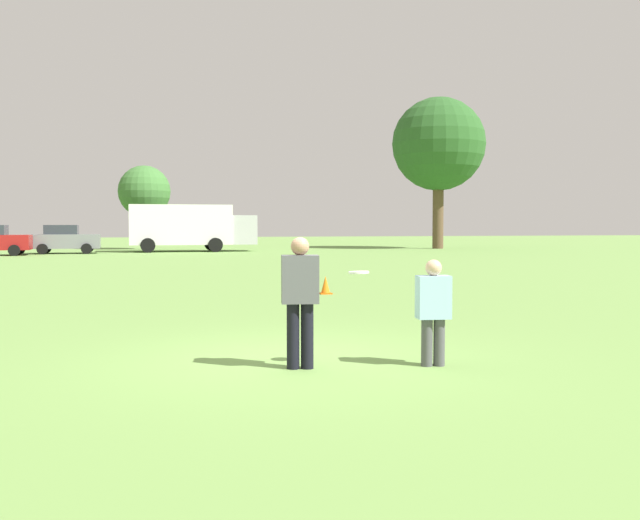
{
  "coord_description": "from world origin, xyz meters",
  "views": [
    {
      "loc": [
        -1.99,
        -9.44,
        1.85
      ],
      "look_at": [
        0.79,
        1.61,
        1.28
      ],
      "focal_mm": 39.89,
      "sensor_mm": 36.0,
      "label": 1
    }
  ],
  "objects_px": {
    "player_thrower": "(300,295)",
    "box_truck": "(190,226)",
    "parked_car_center": "(65,239)",
    "traffic_cone": "(325,285)",
    "frisbee": "(359,272)",
    "player_defender": "(433,307)"
  },
  "relations": [
    {
      "from": "player_thrower",
      "to": "traffic_cone",
      "type": "distance_m",
      "value": 9.85
    },
    {
      "from": "player_thrower",
      "to": "frisbee",
      "type": "height_order",
      "value": "player_thrower"
    },
    {
      "from": "player_defender",
      "to": "parked_car_center",
      "type": "height_order",
      "value": "parked_car_center"
    },
    {
      "from": "parked_car_center",
      "to": "traffic_cone",
      "type": "bearing_deg",
      "value": -72.19
    },
    {
      "from": "player_thrower",
      "to": "box_truck",
      "type": "relative_size",
      "value": 0.2
    },
    {
      "from": "traffic_cone",
      "to": "box_truck",
      "type": "height_order",
      "value": "box_truck"
    },
    {
      "from": "player_thrower",
      "to": "player_defender",
      "type": "bearing_deg",
      "value": -8.37
    },
    {
      "from": "frisbee",
      "to": "parked_car_center",
      "type": "bearing_deg",
      "value": 100.86
    },
    {
      "from": "player_defender",
      "to": "frisbee",
      "type": "distance_m",
      "value": 1.08
    },
    {
      "from": "player_thrower",
      "to": "traffic_cone",
      "type": "bearing_deg",
      "value": 73.54
    },
    {
      "from": "frisbee",
      "to": "box_truck",
      "type": "height_order",
      "value": "box_truck"
    },
    {
      "from": "traffic_cone",
      "to": "frisbee",
      "type": "bearing_deg",
      "value": -101.99
    },
    {
      "from": "player_thrower",
      "to": "traffic_cone",
      "type": "relative_size",
      "value": 3.52
    },
    {
      "from": "traffic_cone",
      "to": "parked_car_center",
      "type": "xyz_separation_m",
      "value": [
        -9.48,
        29.49,
        0.69
      ]
    },
    {
      "from": "frisbee",
      "to": "box_truck",
      "type": "relative_size",
      "value": 0.03
    },
    {
      "from": "player_thrower",
      "to": "traffic_cone",
      "type": "xyz_separation_m",
      "value": [
        2.78,
        9.42,
        -0.72
      ]
    },
    {
      "from": "parked_car_center",
      "to": "box_truck",
      "type": "relative_size",
      "value": 0.49
    },
    {
      "from": "traffic_cone",
      "to": "parked_car_center",
      "type": "distance_m",
      "value": 30.98
    },
    {
      "from": "parked_car_center",
      "to": "box_truck",
      "type": "height_order",
      "value": "box_truck"
    },
    {
      "from": "player_thrower",
      "to": "player_defender",
      "type": "distance_m",
      "value": 1.75
    },
    {
      "from": "player_thrower",
      "to": "parked_car_center",
      "type": "xyz_separation_m",
      "value": [
        -6.69,
        38.9,
        -0.03
      ]
    },
    {
      "from": "parked_car_center",
      "to": "box_truck",
      "type": "xyz_separation_m",
      "value": [
        7.95,
        1.5,
        0.83
      ]
    }
  ]
}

